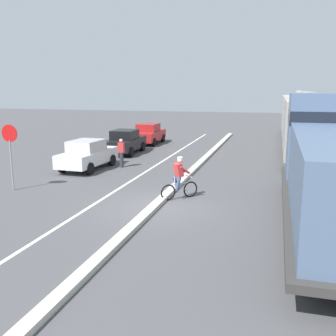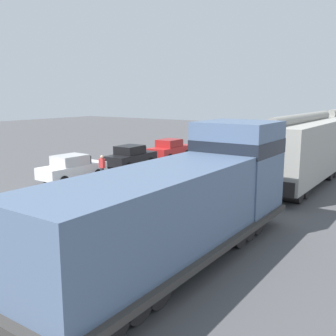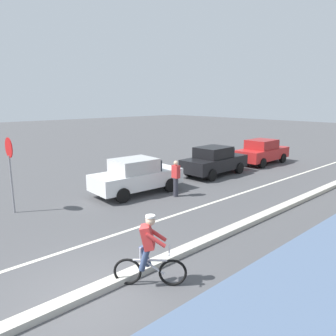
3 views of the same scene
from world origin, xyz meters
The scene contains 9 objects.
ground_plane centered at (0.00, 0.00, 0.00)m, with size 120.00×120.00×0.00m, color #4C4C4F.
median_curb centered at (0.00, 6.00, 0.08)m, with size 0.36×36.00×0.16m, color beige.
lane_stripe centered at (-2.40, 6.00, 0.00)m, with size 0.14×36.00×0.01m, color silver.
parked_car_white centered at (-5.71, 5.67, 0.82)m, with size 1.98×4.27×1.62m.
parked_car_black centered at (-5.68, 11.20, 0.82)m, with size 1.95×4.26×1.62m.
parked_car_red centered at (-5.63, 16.13, 0.82)m, with size 1.88×4.22×1.62m.
cyclist centered at (0.58, 1.23, 0.82)m, with size 1.26×1.25×1.71m.
stop_sign centered at (-6.77, 0.64, 2.02)m, with size 0.76×0.08×2.88m.
pedestrian_by_cars centered at (-4.11, 6.63, 0.85)m, with size 0.34×0.22×1.62m.
Camera 3 is at (5.93, -3.14, 4.25)m, focal length 35.00 mm.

